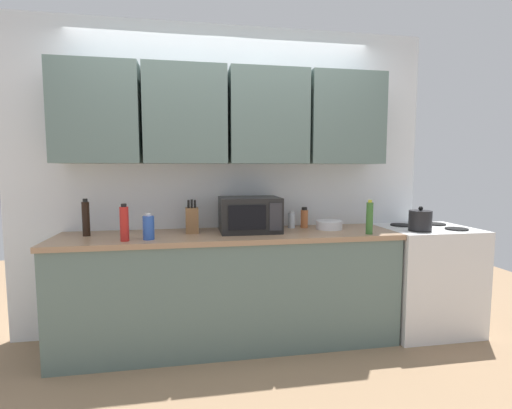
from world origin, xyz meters
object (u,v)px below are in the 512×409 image
(microwave, at_px, (250,214))
(bottle_green_oil, at_px, (370,218))
(bowl_ceramic_small, at_px, (329,225))
(knife_block, at_px, (192,220))
(bottle_clear_tall, at_px, (292,220))
(kettle, at_px, (420,220))
(stove_range, at_px, (426,278))
(bottle_blue_cleaner, at_px, (149,227))
(bottle_spice_jar, at_px, (304,218))
(bottle_red_sauce, at_px, (124,223))
(bottle_soy_dark, at_px, (86,218))

(microwave, xyz_separation_m, bottle_green_oil, (0.90, -0.27, -0.01))
(bowl_ceramic_small, bearing_deg, microwave, -179.36)
(knife_block, distance_m, bottle_green_oil, 1.40)
(bottle_clear_tall, bearing_deg, kettle, -18.35)
(stove_range, xyz_separation_m, bottle_blue_cleaner, (-2.32, -0.14, 0.54))
(bottle_green_oil, xyz_separation_m, bowl_ceramic_small, (-0.22, 0.28, -0.09))
(bottle_spice_jar, distance_m, bottle_green_oil, 0.57)
(kettle, distance_m, bottle_spice_jar, 0.94)
(bottle_blue_cleaner, bearing_deg, bottle_clear_tall, 15.77)
(microwave, distance_m, bottle_spice_jar, 0.51)
(bottle_blue_cleaner, bearing_deg, knife_block, 36.41)
(bottle_green_oil, height_order, bottle_red_sauce, bottle_green_oil)
(bottle_green_oil, relative_size, bottle_red_sauce, 1.01)
(bottle_soy_dark, relative_size, bottle_blue_cleaner, 1.50)
(bottle_soy_dark, bearing_deg, microwave, -1.09)
(bottle_green_oil, relative_size, bowl_ceramic_small, 1.22)
(bottle_green_oil, bearing_deg, knife_block, 167.67)
(kettle, height_order, bottle_blue_cleaner, kettle)
(bottle_spice_jar, bearing_deg, knife_block, -174.46)
(stove_range, distance_m, bottle_clear_tall, 1.29)
(stove_range, height_order, bottle_red_sauce, bottle_red_sauce)
(bottle_blue_cleaner, bearing_deg, bowl_ceramic_small, 8.23)
(microwave, relative_size, bottle_clear_tall, 3.33)
(bottle_soy_dark, xyz_separation_m, bottle_red_sauce, (0.32, -0.26, -0.01))
(stove_range, distance_m, bottle_spice_jar, 1.20)
(bottle_soy_dark, distance_m, bottle_green_oil, 2.17)
(kettle, height_order, bottle_clear_tall, kettle)
(stove_range, height_order, knife_block, knife_block)
(microwave, bearing_deg, kettle, -8.53)
(bottle_blue_cleaner, distance_m, bowl_ceramic_small, 1.47)
(bottle_green_oil, bearing_deg, bottle_blue_cleaner, 177.63)
(stove_range, height_order, bowl_ceramic_small, bowl_ceramic_small)
(stove_range, relative_size, bottle_soy_dark, 3.21)
(bottle_spice_jar, bearing_deg, stove_range, -10.03)
(knife_block, height_order, bottle_green_oil, same)
(bottle_soy_dark, height_order, bottle_green_oil, bottle_soy_dark)
(bottle_spice_jar, relative_size, bottle_soy_dark, 0.62)
(knife_block, distance_m, bottle_red_sauce, 0.54)
(bottle_soy_dark, bearing_deg, bowl_ceramic_small, -0.48)
(bottle_clear_tall, distance_m, bottle_red_sauce, 1.36)
(bottle_spice_jar, relative_size, bottle_blue_cleaner, 0.93)
(stove_range, xyz_separation_m, microwave, (-1.55, 0.07, 0.59))
(stove_range, relative_size, bottle_red_sauce, 3.44)
(kettle, bearing_deg, microwave, 171.47)
(stove_range, relative_size, microwave, 1.90)
(bowl_ceramic_small, bearing_deg, bottle_blue_cleaner, -171.77)
(kettle, xyz_separation_m, knife_block, (-1.84, 0.23, 0.01))
(microwave, bearing_deg, bottle_soy_dark, 178.91)
(bottle_soy_dark, bearing_deg, bottle_blue_cleaner, -25.19)
(kettle, distance_m, knife_block, 1.86)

